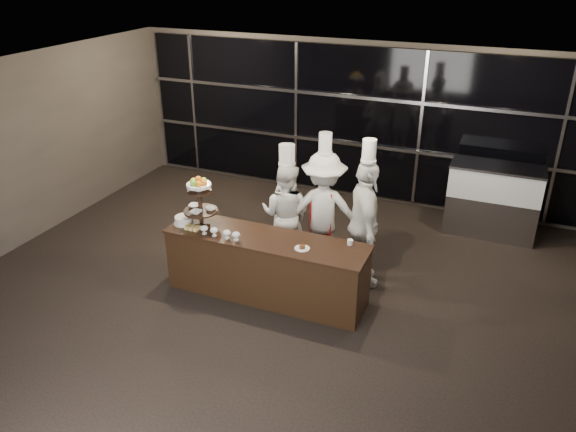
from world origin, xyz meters
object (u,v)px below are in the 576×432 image
at_px(layer_cake, 184,220).
at_px(chef_c, 323,210).
at_px(chef_b, 286,213).
at_px(chef_d, 364,224).
at_px(display_case, 493,197).
at_px(buffet_counter, 266,267).
at_px(display_stand, 200,198).
at_px(chef_a, 289,210).

relative_size(layer_cake, chef_c, 0.14).
xyz_separation_m(chef_b, chef_d, (1.27, -0.16, 0.14)).
bearing_deg(display_case, buffet_counter, -130.43).
relative_size(display_stand, chef_d, 0.34).
bearing_deg(chef_d, display_stand, -158.37).
bearing_deg(chef_c, chef_a, 179.99).
xyz_separation_m(display_case, chef_c, (-2.31, -2.05, 0.23)).
bearing_deg(chef_d, chef_c, 156.57).
height_order(display_stand, chef_a, chef_a).
bearing_deg(chef_b, buffet_counter, -82.37).
relative_size(display_stand, chef_a, 0.40).
bearing_deg(display_stand, chef_c, 39.27).
distance_m(display_case, chef_d, 2.86).
xyz_separation_m(layer_cake, chef_a, (1.11, 1.21, -0.16)).
xyz_separation_m(buffet_counter, display_stand, (-1.00, -0.00, 0.87)).
relative_size(buffet_counter, chef_c, 1.35).
bearing_deg(display_case, chef_c, -138.50).
relative_size(display_case, chef_b, 0.78).
relative_size(layer_cake, chef_b, 0.16).
height_order(display_stand, chef_b, chef_b).
distance_m(display_stand, display_case, 4.96).
relative_size(display_stand, display_case, 0.50).
height_order(layer_cake, chef_a, chef_a).
distance_m(display_stand, chef_d, 2.33).
bearing_deg(chef_a, chef_d, -13.62).
bearing_deg(chef_c, chef_b, -164.64).
bearing_deg(display_stand, display_case, 40.67).
bearing_deg(chef_a, layer_cake, -132.44).
xyz_separation_m(display_stand, chef_d, (2.14, 0.85, -0.38)).
bearing_deg(layer_cake, chef_b, 43.35).
distance_m(chef_a, chef_b, 0.15).
distance_m(layer_cake, display_case, 5.16).
height_order(buffet_counter, chef_a, chef_a).
bearing_deg(chef_c, buffet_counter, -109.83).
height_order(display_stand, layer_cake, display_stand).
distance_m(display_stand, chef_b, 1.43).
relative_size(buffet_counter, chef_d, 1.29).
height_order(buffet_counter, chef_b, chef_b).
bearing_deg(chef_b, chef_a, 95.42).
height_order(chef_b, chef_d, chef_d).
bearing_deg(display_stand, layer_cake, -168.94).
distance_m(buffet_counter, display_stand, 1.33).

